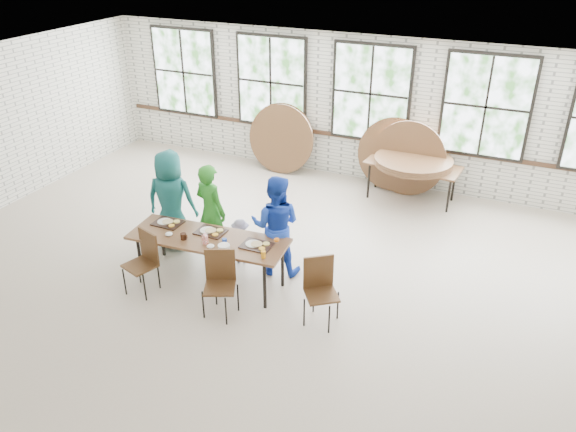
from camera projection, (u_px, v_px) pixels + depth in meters
name	position (u px, v px, depth m)	size (l,w,h in m)	color
room	(371.00, 96.00, 11.17)	(12.00, 12.00, 12.00)	#BAA793
dining_table	(208.00, 241.00, 8.35)	(2.46, 1.00, 0.74)	brown
chair_near_left	(145.00, 257.00, 8.19)	(0.53, 0.52, 0.95)	#4C3019
chair_near_right	(220.00, 277.00, 7.73)	(0.55, 0.54, 0.95)	#4C3019
chair_spare	(320.00, 284.00, 7.57)	(0.58, 0.57, 0.95)	#4C3019
adult_teal	(171.00, 200.00, 9.19)	(0.83, 0.54, 1.71)	#1B675D
adult_green	(211.00, 211.00, 8.94)	(0.59, 0.38, 1.61)	#257A20
toddler	(241.00, 241.00, 8.95)	(0.49, 0.28, 0.76)	#1E1440
adult_blue	(276.00, 225.00, 8.53)	(0.79, 0.61, 1.62)	#193DB5
storage_table	(413.00, 167.00, 10.87)	(1.86, 0.92, 0.74)	brown
tabletop_clutter	(212.00, 238.00, 8.27)	(2.06, 0.64, 0.11)	black
round_tops_stacked	(413.00, 161.00, 10.81)	(1.50, 1.50, 0.13)	brown
round_tops_leaning	(338.00, 148.00, 11.67)	(4.31, 0.43, 1.49)	brown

